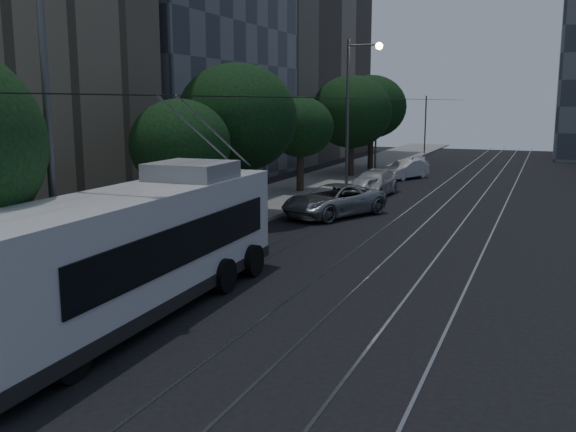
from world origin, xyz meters
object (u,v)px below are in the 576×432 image
(car_white_a, at_px, (364,188))
(streetlamp_near, at_px, (57,57))
(car_white_d, at_px, (419,164))
(streetlamp_far, at_px, (354,99))
(pickup_silver, at_px, (334,200))
(car_white_b, at_px, (373,184))
(trolleybus, at_px, (136,249))
(car_white_c, at_px, (406,170))

(car_white_a, height_order, streetlamp_near, streetlamp_near)
(car_white_d, height_order, streetlamp_far, streetlamp_far)
(pickup_silver, xyz_separation_m, streetlamp_far, (-2.10, 10.21, 4.82))
(car_white_b, xyz_separation_m, streetlamp_near, (-2.07, -23.15, 5.83))
(car_white_d, bearing_deg, trolleybus, -98.89)
(trolleybus, height_order, car_white_c, trolleybus)
(trolleybus, distance_m, car_white_d, 36.67)
(car_white_c, height_order, car_white_d, car_white_c)
(trolleybus, distance_m, car_white_a, 21.56)
(streetlamp_near, relative_size, streetlamp_far, 1.19)
(car_white_b, height_order, car_white_c, car_white_b)
(streetlamp_far, bearing_deg, streetlamp_near, -89.95)
(trolleybus, bearing_deg, car_white_b, 87.55)
(pickup_silver, relative_size, car_white_b, 1.13)
(trolleybus, relative_size, pickup_silver, 2.27)
(car_white_b, xyz_separation_m, car_white_d, (0.00, 13.85, -0.07))
(trolleybus, xyz_separation_m, streetlamp_near, (-1.87, -0.34, 4.83))
(pickup_silver, distance_m, car_white_c, 16.31)
(car_white_a, xyz_separation_m, car_white_d, (0.19, 15.12, 0.00))
(pickup_silver, distance_m, car_white_a, 6.00)
(car_white_a, xyz_separation_m, streetlamp_near, (-1.89, -21.88, 5.90))
(car_white_b, bearing_deg, car_white_c, 93.53)
(car_white_b, relative_size, car_white_c, 1.21)
(car_white_b, xyz_separation_m, streetlamp_far, (-2.10, 2.95, 4.88))
(trolleybus, relative_size, car_white_b, 2.56)
(streetlamp_near, bearing_deg, streetlamp_far, 90.05)
(car_white_a, bearing_deg, streetlamp_near, -77.50)
(car_white_a, bearing_deg, car_white_c, 106.39)
(car_white_c, xyz_separation_m, car_white_d, (0.00, 4.81, -0.02))
(car_white_c, xyz_separation_m, streetlamp_near, (-2.07, -32.19, 5.87))
(car_white_a, xyz_separation_m, streetlamp_far, (-1.91, 4.22, 4.95))
(streetlamp_far, bearing_deg, car_white_d, 79.11)
(streetlamp_near, bearing_deg, trolleybus, 10.24)
(car_white_a, height_order, streetlamp_far, streetlamp_far)
(car_white_b, xyz_separation_m, car_white_c, (0.00, 9.04, -0.04))
(pickup_silver, relative_size, car_white_c, 1.37)
(car_white_b, bearing_deg, car_white_d, 93.53)
(trolleybus, xyz_separation_m, car_white_b, (0.20, 22.81, -1.00))
(streetlamp_near, bearing_deg, car_white_d, 86.79)
(pickup_silver, bearing_deg, streetlamp_near, -72.53)
(car_white_a, xyz_separation_m, car_white_c, (0.19, 10.31, 0.03))
(pickup_silver, height_order, car_white_d, pickup_silver)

